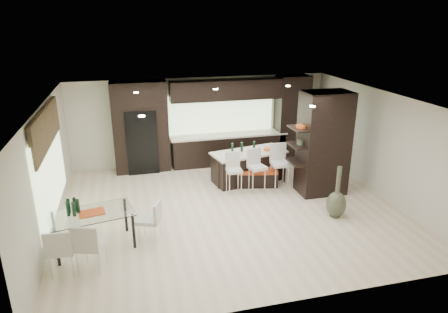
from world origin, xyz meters
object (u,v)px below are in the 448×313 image
object	(u,v)px
bench	(254,177)
dining_table	(94,230)
stool_left	(234,178)
stool_mid	(257,175)
kitchen_island	(249,166)
chair_end	(149,222)
chair_far	(62,252)
floor_vase	(337,192)
chair_near	(91,247)
stool_right	(280,172)

from	to	relation	value
bench	dining_table	size ratio (longest dim) A/B	0.79
stool_left	bench	size ratio (longest dim) A/B	0.71
stool_left	stool_mid	size ratio (longest dim) A/B	0.96
kitchen_island	chair_end	size ratio (longest dim) A/B	2.50
stool_mid	chair_far	distance (m)	5.25
stool_mid	floor_vase	xyz separation A→B (m)	(1.33, -1.83, 0.16)
kitchen_island	floor_vase	size ratio (longest dim) A/B	1.65
chair_near	chair_end	distance (m)	1.35
stool_mid	kitchen_island	bearing A→B (deg)	76.30
stool_right	floor_vase	xyz separation A→B (m)	(0.70, -1.81, 0.12)
stool_right	floor_vase	bearing A→B (deg)	-66.69
stool_mid	chair_end	size ratio (longest dim) A/B	1.13
stool_left	floor_vase	size ratio (longest dim) A/B	0.71
floor_vase	chair_end	bearing A→B (deg)	-179.98
stool_mid	chair_near	size ratio (longest dim) A/B	1.01
stool_mid	bench	bearing A→B (deg)	67.94
floor_vase	chair_near	world-z (taller)	floor_vase
dining_table	stool_right	bearing A→B (deg)	9.90
chair_near	stool_left	bearing A→B (deg)	55.38
stool_left	floor_vase	bearing A→B (deg)	-40.89
stool_left	dining_table	xyz separation A→B (m)	(-3.43, -1.84, -0.06)
dining_table	stool_mid	bearing A→B (deg)	13.02
dining_table	bench	bearing A→B (deg)	16.97
stool_left	chair_end	xyz separation A→B (m)	(-2.33, -1.84, -0.03)
bench	floor_vase	world-z (taller)	floor_vase
chair_near	chair_end	size ratio (longest dim) A/B	1.12
kitchen_island	dining_table	distance (m)	4.82
bench	dining_table	bearing A→B (deg)	-139.49
stool_mid	stool_left	bearing A→B (deg)	165.50
stool_left	chair_far	distance (m)	4.72
dining_table	chair_near	world-z (taller)	chair_near
dining_table	chair_end	xyz separation A→B (m)	(1.10, -0.00, 0.03)
stool_left	chair_far	bearing A→B (deg)	-144.42
stool_mid	chair_far	xyz separation A→B (m)	(-4.57, -2.59, -0.03)
stool_left	chair_end	world-z (taller)	stool_left
stool_left	floor_vase	xyz separation A→B (m)	(1.97, -1.83, 0.18)
stool_right	chair_end	xyz separation A→B (m)	(-3.60, -1.81, -0.09)
bench	stool_mid	bearing A→B (deg)	-85.98
chair_far	floor_vase	bearing A→B (deg)	11.87
bench	chair_near	xyz separation A→B (m)	(-4.12, -2.98, 0.22)
kitchen_island	floor_vase	distance (m)	2.91
kitchen_island	stool_mid	distance (m)	0.75
kitchen_island	stool_right	distance (m)	1.00
bench	chair_end	size ratio (longest dim) A/B	1.53
chair_end	kitchen_island	bearing A→B (deg)	-27.11
stool_right	bench	world-z (taller)	stool_right
floor_vase	kitchen_island	bearing A→B (deg)	117.38
stool_right	dining_table	bearing A→B (deg)	-156.78
stool_mid	chair_end	world-z (taller)	stool_mid
dining_table	chair_near	distance (m)	0.78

